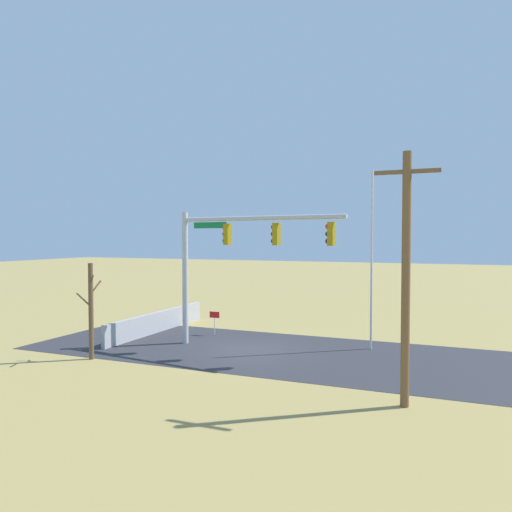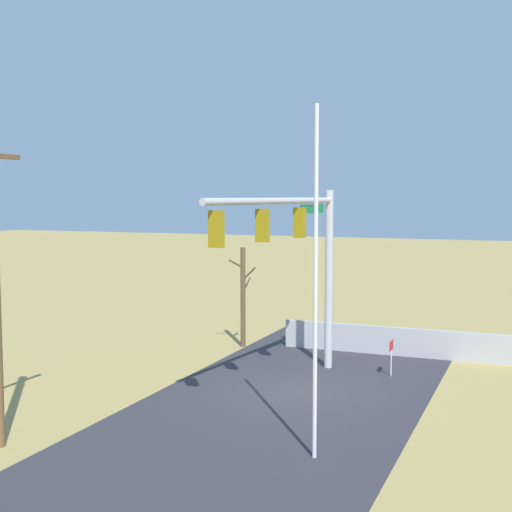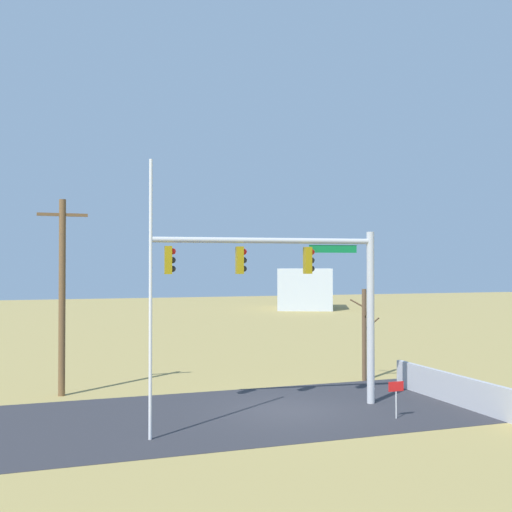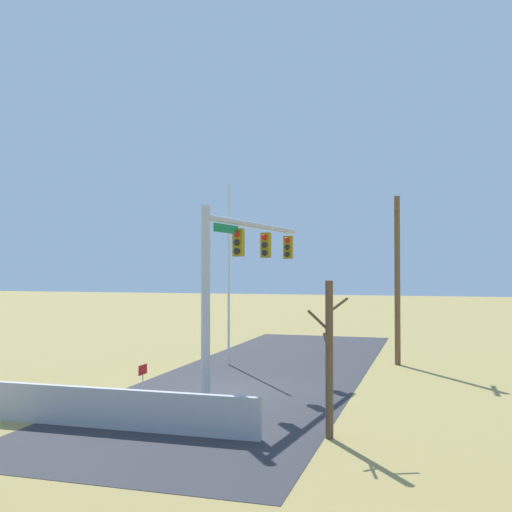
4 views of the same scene
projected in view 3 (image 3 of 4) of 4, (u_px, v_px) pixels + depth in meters
ground_plane at (287, 410)px, 21.82m from camera, size 160.00×160.00×0.00m
road_surface at (173, 419)px, 20.50m from camera, size 28.00×8.00×0.01m
sidewalk_corner at (395, 401)px, 23.21m from camera, size 6.00×6.00×0.01m
retaining_fence at (468, 393)px, 22.05m from camera, size 0.20×8.86×1.09m
signal_mast at (304, 279)px, 22.41m from camera, size 8.10×1.22×6.27m
flagpole at (151, 299)px, 18.13m from camera, size 0.10×0.10×8.13m
utility_pole at (62, 293)px, 24.31m from camera, size 1.90×0.26×7.62m
bare_tree at (364, 333)px, 27.52m from camera, size 1.27×1.02×4.02m
open_sign at (396, 391)px, 20.58m from camera, size 0.56×0.04×1.22m
distant_building at (305, 289)px, 74.62m from camera, size 9.43×10.89×4.77m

